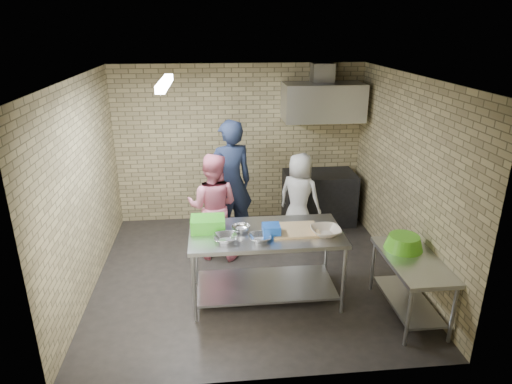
# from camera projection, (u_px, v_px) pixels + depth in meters

# --- Properties ---
(floor) EXTENTS (4.20, 4.20, 0.00)m
(floor) POSITION_uv_depth(u_px,v_px,m) (250.00, 274.00, 6.29)
(floor) COLOR black
(floor) RESTS_ON ground
(ceiling) EXTENTS (4.20, 4.20, 0.00)m
(ceiling) POSITION_uv_depth(u_px,v_px,m) (249.00, 77.00, 5.34)
(ceiling) COLOR black
(ceiling) RESTS_ON ground
(back_wall) EXTENTS (4.20, 0.06, 2.70)m
(back_wall) POSITION_uv_depth(u_px,v_px,m) (240.00, 144.00, 7.67)
(back_wall) COLOR tan
(back_wall) RESTS_ON ground
(front_wall) EXTENTS (4.20, 0.06, 2.70)m
(front_wall) POSITION_uv_depth(u_px,v_px,m) (270.00, 259.00, 3.95)
(front_wall) COLOR tan
(front_wall) RESTS_ON ground
(left_wall) EXTENTS (0.06, 4.00, 2.70)m
(left_wall) POSITION_uv_depth(u_px,v_px,m) (84.00, 189.00, 5.61)
(left_wall) COLOR tan
(left_wall) RESTS_ON ground
(right_wall) EXTENTS (0.06, 4.00, 2.70)m
(right_wall) POSITION_uv_depth(u_px,v_px,m) (405.00, 178.00, 6.01)
(right_wall) COLOR tan
(right_wall) RESTS_ON ground
(prep_table) EXTENTS (1.86, 0.93, 0.93)m
(prep_table) POSITION_uv_depth(u_px,v_px,m) (266.00, 265.00, 5.59)
(prep_table) COLOR #B1B3B8
(prep_table) RESTS_ON floor
(side_counter) EXTENTS (0.60, 1.20, 0.75)m
(side_counter) POSITION_uv_depth(u_px,v_px,m) (409.00, 286.00, 5.31)
(side_counter) COLOR silver
(side_counter) RESTS_ON floor
(stove) EXTENTS (1.20, 0.70, 0.90)m
(stove) POSITION_uv_depth(u_px,v_px,m) (319.00, 198.00, 7.79)
(stove) COLOR black
(stove) RESTS_ON floor
(range_hood) EXTENTS (1.30, 0.60, 0.60)m
(range_hood) POSITION_uv_depth(u_px,v_px,m) (323.00, 102.00, 7.26)
(range_hood) COLOR silver
(range_hood) RESTS_ON back_wall
(hood_duct) EXTENTS (0.35, 0.30, 0.30)m
(hood_duct) POSITION_uv_depth(u_px,v_px,m) (322.00, 73.00, 7.24)
(hood_duct) COLOR #A5A8AD
(hood_duct) RESTS_ON back_wall
(wall_shelf) EXTENTS (0.80, 0.20, 0.04)m
(wall_shelf) POSITION_uv_depth(u_px,v_px,m) (337.00, 111.00, 7.53)
(wall_shelf) COLOR #3F2B19
(wall_shelf) RESTS_ON back_wall
(fluorescent_fixture) EXTENTS (0.10, 1.25, 0.08)m
(fluorescent_fixture) POSITION_uv_depth(u_px,v_px,m) (165.00, 83.00, 5.26)
(fluorescent_fixture) COLOR white
(fluorescent_fixture) RESTS_ON ceiling
(green_crate) EXTENTS (0.41, 0.31, 0.17)m
(green_crate) POSITION_uv_depth(u_px,v_px,m) (208.00, 224.00, 5.44)
(green_crate) COLOR green
(green_crate) RESTS_ON prep_table
(blue_tub) EXTENTS (0.21, 0.21, 0.13)m
(blue_tub) POSITION_uv_depth(u_px,v_px,m) (271.00, 230.00, 5.32)
(blue_tub) COLOR #174AAC
(blue_tub) RESTS_ON prep_table
(cutting_board) EXTENTS (0.57, 0.43, 0.03)m
(cutting_board) POSITION_uv_depth(u_px,v_px,m) (295.00, 230.00, 5.44)
(cutting_board) COLOR tan
(cutting_board) RESTS_ON prep_table
(mixing_bowl_a) EXTENTS (0.31, 0.31, 0.07)m
(mixing_bowl_a) POSITION_uv_depth(u_px,v_px,m) (225.00, 238.00, 5.18)
(mixing_bowl_a) COLOR silver
(mixing_bowl_a) RESTS_ON prep_table
(mixing_bowl_b) EXTENTS (0.23, 0.23, 0.07)m
(mixing_bowl_b) POSITION_uv_depth(u_px,v_px,m) (241.00, 228.00, 5.43)
(mixing_bowl_b) COLOR silver
(mixing_bowl_b) RESTS_ON prep_table
(mixing_bowl_c) EXTENTS (0.28, 0.28, 0.07)m
(mixing_bowl_c) POSITION_uv_depth(u_px,v_px,m) (260.00, 238.00, 5.20)
(mixing_bowl_c) COLOR silver
(mixing_bowl_c) RESTS_ON prep_table
(ceramic_bowl) EXTENTS (0.38, 0.38, 0.09)m
(ceramic_bowl) POSITION_uv_depth(u_px,v_px,m) (326.00, 231.00, 5.34)
(ceramic_bowl) COLOR beige
(ceramic_bowl) RESTS_ON prep_table
(green_basin) EXTENTS (0.46, 0.46, 0.17)m
(green_basin) POSITION_uv_depth(u_px,v_px,m) (404.00, 242.00, 5.37)
(green_basin) COLOR #59C626
(green_basin) RESTS_ON side_counter
(bottle_red) EXTENTS (0.07, 0.07, 0.18)m
(bottle_red) POSITION_uv_depth(u_px,v_px,m) (323.00, 104.00, 7.46)
(bottle_red) COLOR #B22619
(bottle_red) RESTS_ON wall_shelf
(bottle_green) EXTENTS (0.06, 0.06, 0.15)m
(bottle_green) POSITION_uv_depth(u_px,v_px,m) (346.00, 105.00, 7.51)
(bottle_green) COLOR green
(bottle_green) RESTS_ON wall_shelf
(man_navy) EXTENTS (0.84, 0.68, 1.99)m
(man_navy) POSITION_uv_depth(u_px,v_px,m) (230.00, 183.00, 6.87)
(man_navy) COLOR #141B33
(man_navy) RESTS_ON floor
(woman_pink) EXTENTS (0.90, 0.77, 1.60)m
(woman_pink) POSITION_uv_depth(u_px,v_px,m) (213.00, 206.00, 6.52)
(woman_pink) COLOR pink
(woman_pink) RESTS_ON floor
(woman_white) EXTENTS (0.83, 0.77, 1.42)m
(woman_white) POSITION_uv_depth(u_px,v_px,m) (299.00, 197.00, 7.11)
(woman_white) COLOR silver
(woman_white) RESTS_ON floor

